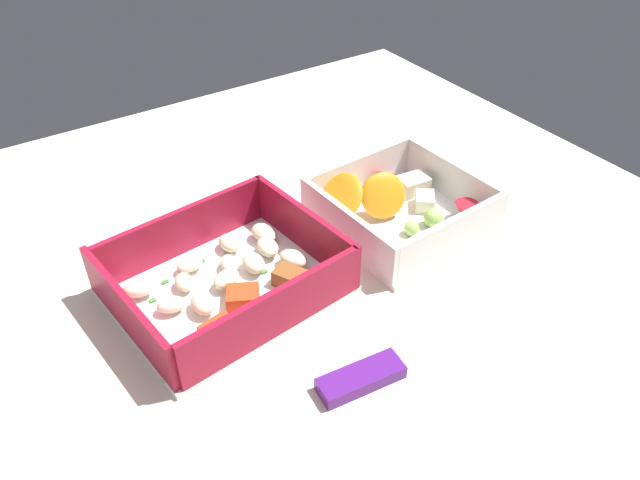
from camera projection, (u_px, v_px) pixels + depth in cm
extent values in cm
cube|color=beige|center=(315.00, 270.00, 60.18)|extent=(80.00, 80.00, 2.00)
cube|color=white|center=(228.00, 291.00, 55.91)|extent=(20.67, 17.20, 0.60)
cube|color=maroon|center=(307.00, 228.00, 58.90)|extent=(2.28, 15.15, 4.80)
cube|color=maroon|center=(129.00, 317.00, 49.59)|extent=(2.28, 15.15, 4.80)
cube|color=maroon|center=(274.00, 314.00, 49.85)|extent=(17.86, 2.58, 4.80)
cube|color=maroon|center=(183.00, 230.00, 58.64)|extent=(17.86, 2.58, 4.80)
ellipsoid|color=beige|center=(184.00, 282.00, 55.23)|extent=(2.02, 2.58, 1.16)
ellipsoid|color=beige|center=(264.00, 233.00, 60.59)|extent=(2.80, 3.42, 1.49)
ellipsoid|color=beige|center=(253.00, 263.00, 57.05)|extent=(2.27, 3.02, 1.41)
ellipsoid|color=beige|center=(171.00, 305.00, 52.87)|extent=(2.90, 2.42, 1.24)
ellipsoid|color=beige|center=(138.00, 289.00, 54.37)|extent=(3.23, 2.93, 1.33)
ellipsoid|color=beige|center=(226.00, 279.00, 55.34)|extent=(3.23, 2.77, 1.36)
ellipsoid|color=beige|center=(291.00, 257.00, 57.75)|extent=(2.96, 3.40, 1.42)
ellipsoid|color=beige|center=(190.00, 264.00, 57.08)|extent=(2.55, 1.86, 1.23)
ellipsoid|color=beige|center=(203.00, 303.00, 52.86)|extent=(2.38, 3.11, 1.43)
ellipsoid|color=beige|center=(229.00, 243.00, 59.52)|extent=(1.96, 2.71, 1.31)
ellipsoid|color=beige|center=(268.00, 247.00, 58.93)|extent=(2.10, 2.87, 1.38)
ellipsoid|color=beige|center=(228.00, 263.00, 57.35)|extent=(2.24, 2.62, 1.10)
cube|color=red|center=(218.00, 331.00, 50.39)|extent=(3.10, 2.35, 1.75)
cube|color=brown|center=(293.00, 279.00, 55.59)|extent=(3.31, 3.92, 1.59)
cube|color=red|center=(243.00, 297.00, 53.92)|extent=(3.65, 3.44, 1.34)
cube|color=#387A33|center=(153.00, 301.00, 54.37)|extent=(0.60, 0.40, 0.20)
cube|color=#387A33|center=(184.00, 267.00, 57.96)|extent=(0.60, 0.40, 0.20)
cube|color=#387A33|center=(202.00, 261.00, 58.61)|extent=(0.60, 0.40, 0.20)
cube|color=#387A33|center=(165.00, 282.00, 56.30)|extent=(0.60, 0.40, 0.20)
cube|color=#387A33|center=(264.00, 272.00, 57.40)|extent=(0.60, 0.40, 0.20)
cube|color=white|center=(400.00, 221.00, 64.36)|extent=(15.90, 15.29, 0.60)
cube|color=white|center=(452.00, 180.00, 66.29)|extent=(1.35, 14.53, 4.15)
cube|color=white|center=(346.00, 228.00, 59.49)|extent=(1.35, 14.53, 4.15)
cube|color=white|center=(451.00, 236.00, 58.49)|extent=(13.98, 1.32, 4.15)
cube|color=white|center=(359.00, 173.00, 67.28)|extent=(13.98, 1.32, 4.15)
ellipsoid|color=orange|center=(383.00, 196.00, 62.99)|extent=(5.63, 4.70, 4.95)
ellipsoid|color=orange|center=(342.00, 197.00, 62.97)|extent=(4.90, 5.54, 4.79)
cube|color=#F4EACC|center=(413.00, 185.00, 67.46)|extent=(3.48, 2.77, 1.93)
cube|color=#F4EACC|center=(425.00, 201.00, 65.33)|extent=(3.13, 3.23, 1.55)
cube|color=red|center=(384.00, 185.00, 67.82)|extent=(3.33, 3.29, 1.61)
sphere|color=#9ECC60|center=(411.00, 228.00, 61.57)|extent=(1.56, 1.56, 1.56)
sphere|color=#9ECC60|center=(433.00, 218.00, 62.60)|extent=(1.98, 1.98, 1.98)
sphere|color=#9ECC60|center=(432.00, 244.00, 59.67)|extent=(1.52, 1.52, 1.52)
cone|color=red|center=(466.00, 212.00, 63.50)|extent=(2.46, 2.46, 1.97)
sphere|color=navy|center=(417.00, 253.00, 58.75)|extent=(1.18, 1.18, 1.18)
sphere|color=navy|center=(401.00, 261.00, 57.95)|extent=(1.13, 1.13, 1.13)
sphere|color=navy|center=(400.00, 250.00, 59.22)|extent=(1.08, 1.08, 1.08)
cube|color=#51197A|center=(361.00, 378.00, 47.70)|extent=(7.22, 3.14, 1.20)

